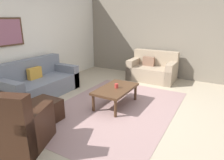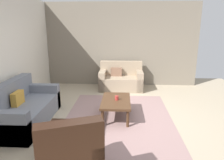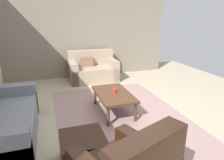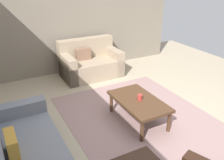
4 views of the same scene
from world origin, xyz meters
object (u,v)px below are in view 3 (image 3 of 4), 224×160
Objects in this scene: couch_loveseat at (92,70)px; coffee_table at (114,95)px; cup at (114,91)px; ottoman at (83,150)px.

couch_loveseat is 1.27× the size of coffee_table.
couch_loveseat is 14.61× the size of cup.
cup is at bearing -100.59° from coffee_table.
couch_loveseat is 3.68m from ottoman.
couch_loveseat is 2.27m from coffee_table.
ottoman is 0.51× the size of coffee_table.
cup is (1.29, -0.86, 0.26)m from ottoman.
coffee_table is 0.10m from cup.
couch_loveseat reaches higher than ottoman.
coffee_table is (1.29, -0.85, 0.16)m from ottoman.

